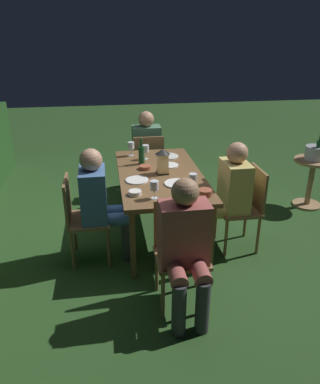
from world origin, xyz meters
name	(u,v)px	position (x,y,z in m)	size (l,w,h in m)	color
ground_plane	(160,233)	(0.00, 0.00, 0.00)	(16.00, 16.00, 0.00)	#26471E
dining_table	(160,178)	(0.00, 0.00, 0.68)	(1.68, 0.87, 0.74)	brown
chair_side_left_a	(245,204)	(-0.38, -0.83, 0.49)	(0.42, 0.40, 0.87)	brown
person_in_mustard	(228,192)	(-0.38, -0.63, 0.64)	(0.38, 0.47, 1.15)	tan
chair_head_near	(180,248)	(-1.09, 0.00, 0.49)	(0.40, 0.42, 0.87)	brown
person_in_rust	(186,244)	(-1.28, 0.00, 0.64)	(0.48, 0.38, 1.15)	#9E4C47
chair_side_right_a	(81,216)	(-0.38, 0.83, 0.49)	(0.42, 0.40, 0.87)	brown
person_in_blue	(101,200)	(-0.38, 0.63, 0.64)	(0.38, 0.47, 1.15)	#426699
chair_head_far	(148,162)	(1.09, 0.00, 0.49)	(0.40, 0.42, 0.87)	brown
person_in_green	(146,147)	(1.28, 0.00, 0.64)	(0.48, 0.38, 1.15)	#4C7A5B
lantern_centerpiece	(163,160)	(-0.02, -0.02, 0.89)	(0.15, 0.15, 0.27)	black
green_bottle_on_table	(142,155)	(0.32, 0.16, 0.85)	(0.07, 0.07, 0.29)	#144723
wine_glass_a	(146,149)	(0.48, 0.09, 0.86)	(0.08, 0.08, 0.17)	silver
wine_glass_b	(154,186)	(-0.63, 0.15, 0.86)	(0.08, 0.08, 0.17)	silver
wine_glass_c	(193,179)	(-0.51, -0.23, 0.86)	(0.08, 0.08, 0.17)	silver
wine_glass_d	(131,146)	(0.64, 0.25, 0.86)	(0.08, 0.08, 0.17)	silver
plate_a	(137,180)	(-0.19, 0.26, 0.75)	(0.23, 0.23, 0.01)	white
plate_b	(168,156)	(0.52, -0.17, 0.75)	(0.26, 0.26, 0.01)	silver
plate_c	(177,184)	(-0.34, -0.12, 0.75)	(0.26, 0.26, 0.01)	white
plate_d	(169,165)	(0.20, -0.14, 0.75)	(0.20, 0.20, 0.01)	white
bowl_olives	(135,193)	(-0.53, 0.31, 0.76)	(0.12, 0.12, 0.04)	silver
bowl_bread	(145,167)	(0.14, 0.14, 0.76)	(0.13, 0.13, 0.04)	#9E5138
bowl_salad	(205,192)	(-0.64, -0.32, 0.77)	(0.13, 0.13, 0.06)	#9E5138
side_table	(312,175)	(0.45, -2.04, 0.42)	(0.49, 0.49, 0.64)	#9E7A51
ice_bucket	(316,152)	(0.44, -2.04, 0.73)	(0.26, 0.26, 0.34)	#B2B7BF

